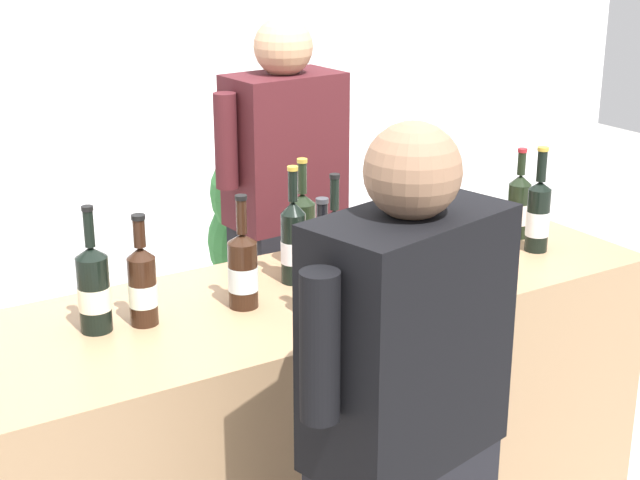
{
  "coord_description": "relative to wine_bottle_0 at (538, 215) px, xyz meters",
  "views": [
    {
      "loc": [
        -1.37,
        -2.23,
        2.04
      ],
      "look_at": [
        0.03,
        0.0,
        1.13
      ],
      "focal_mm": 54.39,
      "sensor_mm": 36.0,
      "label": 1
    }
  ],
  "objects": [
    {
      "name": "wine_bottle_1",
      "position": [
        -0.71,
        0.28,
        -0.0
      ],
      "size": [
        0.08,
        0.08,
        0.34
      ],
      "color": "black",
      "rests_on": "counter"
    },
    {
      "name": "wine_bottle_4",
      "position": [
        -0.81,
        0.18,
        0.01
      ],
      "size": [
        0.07,
        0.07,
        0.35
      ],
      "color": "black",
      "rests_on": "counter"
    },
    {
      "name": "wine_bottle_7",
      "position": [
        -1.02,
        0.09,
        -0.01
      ],
      "size": [
        0.08,
        0.08,
        0.32
      ],
      "color": "black",
      "rests_on": "counter"
    },
    {
      "name": "wine_bottle_10",
      "position": [
        -1.42,
        0.15,
        -0.0
      ],
      "size": [
        0.09,
        0.09,
        0.34
      ],
      "color": "black",
      "rests_on": "counter"
    },
    {
      "name": "wine_bottle_8",
      "position": [
        -0.46,
        -0.07,
        -0.01
      ],
      "size": [
        0.07,
        0.07,
        0.3
      ],
      "color": "black",
      "rests_on": "counter"
    },
    {
      "name": "wine_bottle_2",
      "position": [
        -0.36,
        0.22,
        -0.0
      ],
      "size": [
        0.08,
        0.08,
        0.32
      ],
      "color": "black",
      "rests_on": "counter"
    },
    {
      "name": "wine_bottle_3",
      "position": [
        -1.3,
        0.13,
        -0.01
      ],
      "size": [
        0.08,
        0.08,
        0.31
      ],
      "color": "black",
      "rests_on": "counter"
    },
    {
      "name": "wine_bottle_6",
      "position": [
        -0.88,
        -0.1,
        0.01
      ],
      "size": [
        0.07,
        0.07,
        0.34
      ],
      "color": "black",
      "rests_on": "counter"
    },
    {
      "name": "counter",
      "position": [
        -0.8,
        0.09,
        -0.61
      ],
      "size": [
        2.13,
        0.68,
        0.98
      ],
      "primitive_type": "cube",
      "color": "#9E7A56",
      "rests_on": "ground_plane"
    },
    {
      "name": "potted_shrub",
      "position": [
        -0.29,
        1.28,
        -0.33
      ],
      "size": [
        0.54,
        0.56,
        1.17
      ],
      "color": "brown",
      "rests_on": "ground_plane"
    },
    {
      "name": "wall_back",
      "position": [
        -0.8,
        2.69,
        0.29
      ],
      "size": [
        8.0,
        0.1,
        2.8
      ],
      "primitive_type": "cube",
      "color": "white",
      "rests_on": "ground_plane"
    },
    {
      "name": "wine_bottle_0",
      "position": [
        0.0,
        0.0,
        0.0
      ],
      "size": [
        0.07,
        0.07,
        0.34
      ],
      "color": "black",
      "rests_on": "counter"
    },
    {
      "name": "wine_bottle_9",
      "position": [
        -0.7,
        0.12,
        0.0
      ],
      "size": [
        0.07,
        0.07,
        0.33
      ],
      "color": "black",
      "rests_on": "counter"
    },
    {
      "name": "person_server",
      "position": [
        -0.46,
        0.83,
        -0.28
      ],
      "size": [
        0.57,
        0.27,
        1.68
      ],
      "color": "black",
      "rests_on": "ground_plane"
    },
    {
      "name": "wine_bottle_5",
      "position": [
        0.05,
        0.14,
        -0.01
      ],
      "size": [
        0.08,
        0.08,
        0.3
      ],
      "color": "black",
      "rests_on": "counter"
    },
    {
      "name": "wine_glass",
      "position": [
        -0.77,
        -0.06,
        0.01
      ],
      "size": [
        0.08,
        0.08,
        0.19
      ],
      "color": "silver",
      "rests_on": "counter"
    }
  ]
}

